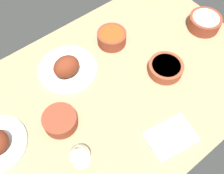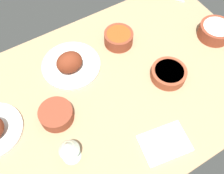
# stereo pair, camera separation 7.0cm
# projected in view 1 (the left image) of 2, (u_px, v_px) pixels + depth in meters

# --- Properties ---
(dining_table) EXTENTS (1.40, 0.90, 0.04)m
(dining_table) POSITION_uv_depth(u_px,v_px,m) (112.00, 92.00, 1.14)
(dining_table) COLOR tan
(dining_table) RESTS_ON ground
(plate_center_main) EXTENTS (0.27, 0.27, 0.11)m
(plate_center_main) POSITION_uv_depth(u_px,v_px,m) (67.00, 68.00, 1.15)
(plate_center_main) COLOR silver
(plate_center_main) RESTS_ON dining_table
(bowl_soup) EXTENTS (0.14, 0.14, 0.06)m
(bowl_soup) POSITION_uv_depth(u_px,v_px,m) (112.00, 37.00, 1.24)
(bowl_soup) COLOR brown
(bowl_soup) RESTS_ON dining_table
(bowl_onions) EXTENTS (0.16, 0.16, 0.05)m
(bowl_onions) POSITION_uv_depth(u_px,v_px,m) (166.00, 68.00, 1.15)
(bowl_onions) COLOR brown
(bowl_onions) RESTS_ON dining_table
(bowl_cream) EXTENTS (0.16, 0.16, 0.06)m
(bowl_cream) POSITION_uv_depth(u_px,v_px,m) (204.00, 22.00, 1.29)
(bowl_cream) COLOR brown
(bowl_cream) RESTS_ON dining_table
(bowl_sauce) EXTENTS (0.14, 0.14, 0.06)m
(bowl_sauce) POSITION_uv_depth(u_px,v_px,m) (60.00, 120.00, 1.02)
(bowl_sauce) COLOR brown
(bowl_sauce) RESTS_ON dining_table
(wine_glass) EXTENTS (0.08, 0.08, 0.14)m
(wine_glass) POSITION_uv_depth(u_px,v_px,m) (79.00, 152.00, 0.88)
(wine_glass) COLOR silver
(wine_glass) RESTS_ON dining_table
(folded_napkin) EXTENTS (0.21, 0.16, 0.01)m
(folded_napkin) POSITION_uv_depth(u_px,v_px,m) (171.00, 137.00, 1.01)
(folded_napkin) COLOR white
(folded_napkin) RESTS_ON dining_table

